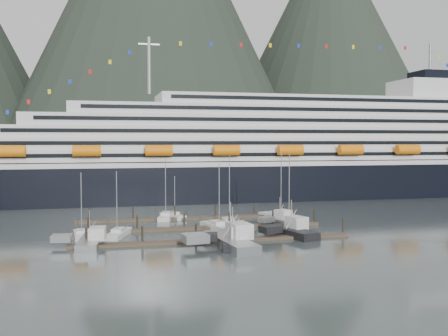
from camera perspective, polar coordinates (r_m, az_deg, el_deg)
The scene contains 19 objects.
ground at distance 99.74m, azimuth 0.59°, elevation -6.85°, with size 1600.00×1600.00×0.00m, color #424E4E.
mountains at distance 703.57m, azimuth -6.93°, elevation 14.98°, with size 870.00×440.00×420.00m.
cruise_ship at distance 159.67m, azimuth 6.38°, elevation 1.18°, with size 210.00×30.40×50.30m.
dock_near at distance 89.06m, azimuth -0.98°, elevation -7.85°, with size 48.18×2.28×3.20m.
dock_mid at distance 101.60m, azimuth -2.54°, elevation -6.50°, with size 48.18×2.28×3.20m.
dock_far at distance 114.25m, azimuth -3.75°, elevation -5.44°, with size 48.18×2.28×3.20m.
sailboat_a at distance 95.97m, azimuth -15.24°, elevation -7.10°, with size 3.16×8.65×11.95m.
sailboat_b at distance 95.92m, azimuth -11.40°, elevation -7.06°, with size 5.26×9.69×12.08m.
sailboat_c at distance 101.46m, azimuth -0.78°, elevation -6.44°, with size 5.08×10.28×13.10m.
sailboat_d at distance 106.30m, azimuth 0.55°, elevation -6.01°, with size 4.28×10.78×14.61m.
sailboat_e at distance 115.38m, azimuth -6.30°, elevation -5.31°, with size 4.89×10.13×13.58m.
sailboat_f at distance 116.45m, azimuth -5.58°, elevation -5.25°, with size 5.22×8.29×9.63m.
sailboat_g at distance 115.70m, azimuth 5.87°, elevation -5.28°, with size 6.38×10.70×15.20m.
sailboat_h at distance 109.73m, azimuth 6.91°, elevation -5.73°, with size 2.88×9.92×14.97m.
trawler_a at distance 88.04m, azimuth -14.47°, elevation -7.71°, with size 8.70×12.01×6.43m.
trawler_b at distance 85.41m, azimuth 0.84°, elevation -7.91°, with size 8.60×11.26×7.02m.
trawler_c at distance 84.88m, azimuth 0.58°, elevation -7.92°, with size 11.35×15.95×7.99m.
trawler_d at distance 95.13m, azimuth 7.25°, elevation -6.80°, with size 9.80×12.49×7.13m.
trawler_e at distance 107.35m, azimuth 6.05°, elevation -5.72°, with size 8.44×10.01×6.17m.
Camera 1 is at (-23.38, -95.44, 17.06)m, focal length 42.00 mm.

